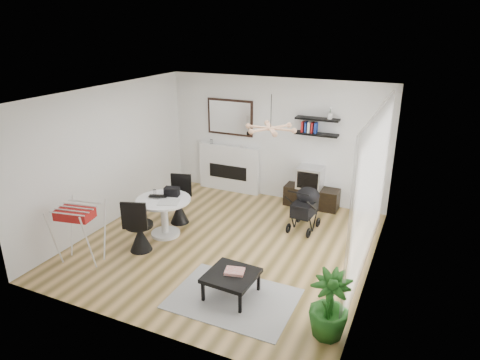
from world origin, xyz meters
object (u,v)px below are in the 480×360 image
at_px(crt_tv, 310,177).
at_px(drying_rack, 80,233).
at_px(stroller, 305,210).
at_px(fireplace, 229,163).
at_px(dining_table, 164,211).
at_px(tv_console, 311,197).
at_px(potted_plant, 329,305).
at_px(coffee_table, 231,276).

distance_m(crt_tv, drying_rack, 4.73).
bearing_deg(stroller, fireplace, 156.27).
xyz_separation_m(dining_table, stroller, (2.31, 1.36, -0.09)).
bearing_deg(drying_rack, stroller, 31.40).
height_order(dining_table, drying_rack, drying_rack).
distance_m(dining_table, stroller, 2.68).
bearing_deg(tv_console, crt_tv, -176.40).
bearing_deg(tv_console, fireplace, 176.15).
xyz_separation_m(fireplace, potted_plant, (3.35, -4.03, -0.23)).
height_order(coffee_table, potted_plant, potted_plant).
height_order(tv_console, crt_tv, crt_tv).
xyz_separation_m(stroller, potted_plant, (1.14, -2.81, 0.07)).
xyz_separation_m(tv_console, dining_table, (-2.14, -2.43, 0.26)).
distance_m(drying_rack, stroller, 4.08).
bearing_deg(fireplace, potted_plant, -50.27).
bearing_deg(fireplace, tv_console, -3.85).
height_order(drying_rack, potted_plant, drying_rack).
relative_size(stroller, coffee_table, 1.24).
xyz_separation_m(stroller, coffee_table, (-0.34, -2.57, -0.06)).
xyz_separation_m(fireplace, drying_rack, (-0.82, -3.95, -0.16)).
relative_size(fireplace, drying_rack, 2.15).
bearing_deg(drying_rack, coffee_table, -7.15).
relative_size(fireplace, dining_table, 2.16).
height_order(fireplace, stroller, fireplace).
bearing_deg(coffee_table, crt_tv, 88.05).
xyz_separation_m(tv_console, stroller, (0.17, -1.08, 0.17)).
relative_size(drying_rack, potted_plant, 1.10).
distance_m(tv_console, potted_plant, 4.11).
relative_size(tv_console, dining_table, 1.16).
relative_size(tv_console, coffee_table, 1.59).
distance_m(crt_tv, stroller, 1.13).
distance_m(stroller, potted_plant, 3.04).
bearing_deg(dining_table, fireplace, 87.85).
relative_size(fireplace, crt_tv, 4.10).
height_order(tv_console, stroller, stroller).
bearing_deg(stroller, coffee_table, -92.58).
bearing_deg(coffee_table, stroller, 82.36).
bearing_deg(fireplace, dining_table, -92.15).
bearing_deg(coffee_table, fireplace, 116.28).
distance_m(tv_console, coffee_table, 3.65).
distance_m(coffee_table, potted_plant, 1.51).
relative_size(fireplace, potted_plant, 2.35).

